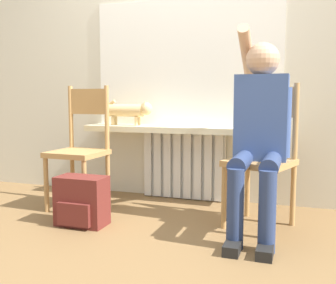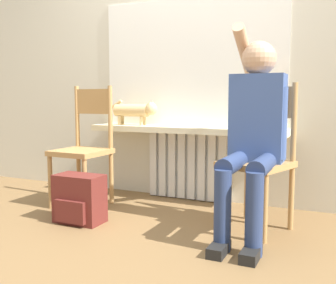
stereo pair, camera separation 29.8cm
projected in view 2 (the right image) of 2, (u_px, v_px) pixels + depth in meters
The scene contains 10 objects.
ground_plane at pixel (118, 243), 2.38m from camera, with size 12.00×12.00×0.00m, color brown.
wall_with_window at pixel (192, 42), 3.34m from camera, with size 7.00×0.06×2.70m.
radiator at pixel (188, 166), 3.39m from camera, with size 0.73×0.08×0.59m.
windowsill at pixel (184, 130), 3.28m from camera, with size 1.69×0.27×0.05m.
window_glass at pixel (191, 62), 3.33m from camera, with size 1.63×0.01×1.08m.
chair_left at pixel (84, 145), 3.19m from camera, with size 0.41×0.41×0.97m.
chair_right at pixel (260, 156), 2.60m from camera, with size 0.50×0.50×0.97m.
person at pixel (254, 126), 2.47m from camera, with size 0.36×1.01×1.35m.
cat at pixel (136, 110), 3.45m from camera, with size 0.55×0.11×0.22m.
backpack at pixel (79, 199), 2.76m from camera, with size 0.34×0.22×0.34m.
Camera 2 is at (1.24, -1.96, 0.87)m, focal length 42.00 mm.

